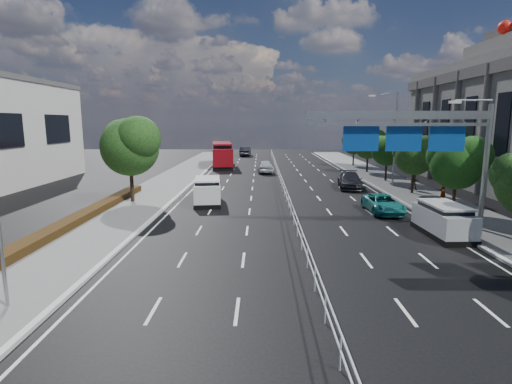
{
  "coord_description": "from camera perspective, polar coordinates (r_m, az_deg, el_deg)",
  "views": [
    {
      "loc": [
        -2.02,
        -12.42,
        6.22
      ],
      "look_at": [
        -2.27,
        9.34,
        2.4
      ],
      "focal_mm": 28.0,
      "sensor_mm": 36.0,
      "label": 1
    }
  ],
  "objects": [
    {
      "name": "streetlight_far",
      "position": [
        40.42,
        18.9,
        7.99
      ],
      "size": [
        2.78,
        2.4,
        9.0
      ],
      "color": "gray",
      "rests_on": "ground"
    },
    {
      "name": "parked_car_teal",
      "position": [
        29.08,
        17.69,
        -1.61
      ],
      "size": [
        2.14,
        4.54,
        1.26
      ],
      "primitive_type": "imported",
      "rotation": [
        0.0,
        0.0,
        0.01
      ],
      "color": "#197370",
      "rests_on": "ground"
    },
    {
      "name": "far_tree_f",
      "position": [
        44.03,
        18.3,
        5.9
      ],
      "size": [
        3.52,
        3.28,
        5.02
      ],
      "color": "black",
      "rests_on": "ground"
    },
    {
      "name": "white_minivan",
      "position": [
        31.01,
        -6.94,
        0.15
      ],
      "size": [
        2.49,
        4.77,
        1.99
      ],
      "rotation": [
        0.0,
        0.0,
        0.12
      ],
      "color": "black",
      "rests_on": "ground"
    },
    {
      "name": "pedestrian_b",
      "position": [
        38.96,
        21.43,
        1.67
      ],
      "size": [
        0.99,
        0.82,
        1.87
      ],
      "primitive_type": "imported",
      "rotation": [
        0.0,
        0.0,
        3.01
      ],
      "color": "gray",
      "rests_on": "sidewalk_far"
    },
    {
      "name": "kerb_near",
      "position": [
        15.51,
        -27.08,
        -14.54
      ],
      "size": [
        0.25,
        140.0,
        0.15
      ],
      "primitive_type": "cube",
      "color": "silver",
      "rests_on": "ground"
    },
    {
      "name": "near_tree_back",
      "position": [
        32.0,
        -17.51,
        6.62
      ],
      "size": [
        4.84,
        4.51,
        6.69
      ],
      "color": "black",
      "rests_on": "ground"
    },
    {
      "name": "red_bus",
      "position": [
        56.92,
        -4.88,
        5.42
      ],
      "size": [
        4.04,
        11.55,
        3.38
      ],
      "rotation": [
        0.0,
        0.0,
        0.12
      ],
      "color": "black",
      "rests_on": "ground"
    },
    {
      "name": "silver_minivan",
      "position": [
        24.38,
        25.21,
        -3.64
      ],
      "size": [
        1.99,
        4.41,
        1.81
      ],
      "rotation": [
        0.0,
        0.0,
        0.03
      ],
      "color": "black",
      "rests_on": "ground"
    },
    {
      "name": "near_car_dark",
      "position": [
        74.57,
        -1.53,
        5.81
      ],
      "size": [
        2.01,
        5.21,
        1.69
      ],
      "primitive_type": "imported",
      "rotation": [
        0.0,
        0.0,
        3.1
      ],
      "color": "black",
      "rests_on": "ground"
    },
    {
      "name": "overhead_gantry",
      "position": [
        24.12,
        22.17,
        7.77
      ],
      "size": [
        10.24,
        0.38,
        7.45
      ],
      "color": "gray",
      "rests_on": "ground"
    },
    {
      "name": "pedestrian_a",
      "position": [
        32.97,
        25.13,
        -0.04
      ],
      "size": [
        0.77,
        0.76,
        1.8
      ],
      "primitive_type": "imported",
      "rotation": [
        0.0,
        0.0,
        3.89
      ],
      "color": "gray",
      "rests_on": "sidewalk_far"
    },
    {
      "name": "far_tree_d",
      "position": [
        30.09,
        26.9,
        4.06
      ],
      "size": [
        3.85,
        3.59,
        5.34
      ],
      "color": "black",
      "rests_on": "ground"
    },
    {
      "name": "ground",
      "position": [
        14.03,
        9.26,
        -16.48
      ],
      "size": [
        160.0,
        160.0,
        0.0
      ],
      "primitive_type": "plane",
      "color": "black",
      "rests_on": "ground"
    },
    {
      "name": "median_fence",
      "position": [
        35.43,
        3.92,
        0.68
      ],
      "size": [
        0.05,
        85.0,
        1.02
      ],
      "color": "silver",
      "rests_on": "ground"
    },
    {
      "name": "parked_car_dark",
      "position": [
        38.95,
        13.3,
        1.61
      ],
      "size": [
        2.71,
        5.38,
        1.5
      ],
      "primitive_type": "imported",
      "rotation": [
        0.0,
        0.0,
        -0.12
      ],
      "color": "black",
      "rests_on": "ground"
    },
    {
      "name": "hedge_near",
      "position": [
        21.56,
        -31.2,
        -7.29
      ],
      "size": [
        1.0,
        36.0,
        0.44
      ],
      "primitive_type": "cube",
      "color": "black",
      "rests_on": "sidewalk_near"
    },
    {
      "name": "far_tree_e",
      "position": [
        36.96,
        21.79,
        5.12
      ],
      "size": [
        3.63,
        3.38,
        5.13
      ],
      "color": "black",
      "rests_on": "ground"
    },
    {
      "name": "near_car_silver",
      "position": [
        49.72,
        1.37,
        3.69
      ],
      "size": [
        2.08,
        4.77,
        1.6
      ],
      "primitive_type": "imported",
      "rotation": [
        0.0,
        0.0,
        3.18
      ],
      "color": "#B9BDC1",
      "rests_on": "ground"
    },
    {
      "name": "far_tree_h",
      "position": [
        58.49,
        13.87,
        6.92
      ],
      "size": [
        3.41,
        3.18,
        4.91
      ],
      "color": "black",
      "rests_on": "ground"
    },
    {
      "name": "far_tree_g",
      "position": [
        51.2,
        15.8,
        6.82
      ],
      "size": [
        3.96,
        3.69,
        5.45
      ],
      "color": "black",
      "rests_on": "ground"
    }
  ]
}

